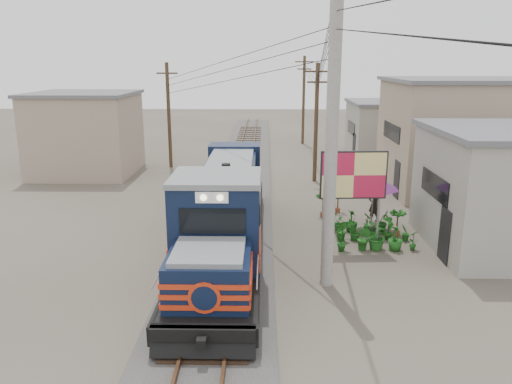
{
  "coord_description": "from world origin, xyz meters",
  "views": [
    {
      "loc": [
        1.46,
        -15.62,
        7.13
      ],
      "look_at": [
        1.13,
        2.99,
        2.2
      ],
      "focal_mm": 35.0,
      "sensor_mm": 36.0,
      "label": 1
    }
  ],
  "objects_px": {
    "billboard": "(354,178)",
    "vendor": "(374,204)",
    "market_umbrella": "(374,183)",
    "locomotive": "(226,212)"
  },
  "relations": [
    {
      "from": "billboard",
      "to": "vendor",
      "type": "relative_size",
      "value": 2.31
    },
    {
      "from": "market_umbrella",
      "to": "vendor",
      "type": "xyz_separation_m",
      "value": [
        0.34,
        1.12,
        -1.27
      ]
    },
    {
      "from": "locomotive",
      "to": "vendor",
      "type": "xyz_separation_m",
      "value": [
        6.43,
        3.82,
        -0.78
      ]
    },
    {
      "from": "locomotive",
      "to": "billboard",
      "type": "xyz_separation_m",
      "value": [
        4.8,
        0.4,
        1.25
      ]
    },
    {
      "from": "locomotive",
      "to": "billboard",
      "type": "relative_size",
      "value": 3.8
    },
    {
      "from": "billboard",
      "to": "vendor",
      "type": "height_order",
      "value": "billboard"
    },
    {
      "from": "billboard",
      "to": "vendor",
      "type": "xyz_separation_m",
      "value": [
        1.63,
        3.42,
        -2.03
      ]
    },
    {
      "from": "locomotive",
      "to": "market_umbrella",
      "type": "relative_size",
      "value": 5.44
    },
    {
      "from": "vendor",
      "to": "locomotive",
      "type": "bearing_deg",
      "value": 7.77
    },
    {
      "from": "market_umbrella",
      "to": "billboard",
      "type": "bearing_deg",
      "value": -119.17
    }
  ]
}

